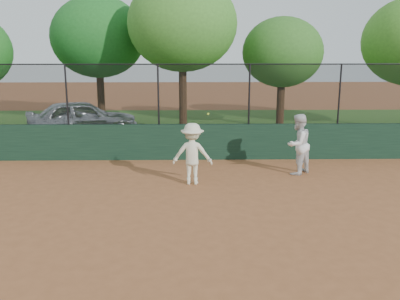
{
  "coord_description": "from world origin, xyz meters",
  "views": [
    {
      "loc": [
        0.59,
        -8.68,
        3.73
      ],
      "look_at": [
        0.8,
        2.2,
        1.2
      ],
      "focal_mm": 40.0,
      "sensor_mm": 36.0,
      "label": 1
    }
  ],
  "objects_px": {
    "parked_car": "(82,118)",
    "player_second": "(298,144)",
    "player_main": "(192,154)",
    "tree_1": "(98,37)",
    "tree_3": "(283,53)",
    "tree_2": "(182,24)"
  },
  "relations": [
    {
      "from": "player_main",
      "to": "player_second",
      "type": "bearing_deg",
      "value": 16.58
    },
    {
      "from": "tree_1",
      "to": "tree_2",
      "type": "xyz_separation_m",
      "value": [
        4.06,
        -2.14,
        0.51
      ]
    },
    {
      "from": "player_second",
      "to": "tree_2",
      "type": "relative_size",
      "value": 0.27
    },
    {
      "from": "parked_car",
      "to": "player_main",
      "type": "relative_size",
      "value": 2.25
    },
    {
      "from": "player_second",
      "to": "player_main",
      "type": "height_order",
      "value": "player_main"
    },
    {
      "from": "parked_car",
      "to": "tree_2",
      "type": "bearing_deg",
      "value": -94.1
    },
    {
      "from": "player_main",
      "to": "tree_1",
      "type": "relative_size",
      "value": 0.33
    },
    {
      "from": "parked_car",
      "to": "tree_3",
      "type": "height_order",
      "value": "tree_3"
    },
    {
      "from": "tree_1",
      "to": "tree_3",
      "type": "bearing_deg",
      "value": -9.26
    },
    {
      "from": "parked_car",
      "to": "tree_2",
      "type": "xyz_separation_m",
      "value": [
        4.25,
        1.04,
        3.9
      ]
    },
    {
      "from": "tree_1",
      "to": "tree_2",
      "type": "bearing_deg",
      "value": -27.77
    },
    {
      "from": "parked_car",
      "to": "player_main",
      "type": "xyz_separation_m",
      "value": [
        4.65,
        -6.86,
        0.08
      ]
    },
    {
      "from": "player_second",
      "to": "tree_2",
      "type": "bearing_deg",
      "value": -105.2
    },
    {
      "from": "player_main",
      "to": "tree_2",
      "type": "height_order",
      "value": "tree_2"
    },
    {
      "from": "tree_1",
      "to": "tree_3",
      "type": "distance_m",
      "value": 8.72
    },
    {
      "from": "parked_car",
      "to": "player_second",
      "type": "height_order",
      "value": "player_second"
    },
    {
      "from": "player_main",
      "to": "tree_2",
      "type": "xyz_separation_m",
      "value": [
        -0.4,
        7.9,
        3.83
      ]
    },
    {
      "from": "player_second",
      "to": "tree_1",
      "type": "xyz_separation_m",
      "value": [
        -7.6,
        9.11,
        3.27
      ]
    },
    {
      "from": "player_main",
      "to": "tree_1",
      "type": "bearing_deg",
      "value": 113.96
    },
    {
      "from": "tree_3",
      "to": "player_main",
      "type": "bearing_deg",
      "value": -115.49
    },
    {
      "from": "tree_3",
      "to": "parked_car",
      "type": "bearing_deg",
      "value": -168.5
    },
    {
      "from": "player_main",
      "to": "tree_3",
      "type": "distance_m",
      "value": 9.92
    }
  ]
}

